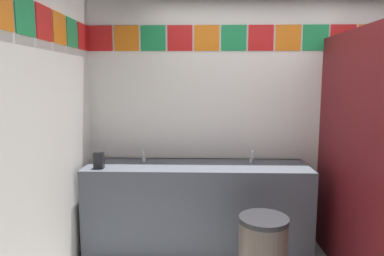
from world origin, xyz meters
name	(u,v)px	position (x,y,z in m)	size (l,w,h in m)	color
wall_back	(271,113)	(0.00, 1.45, 1.37)	(3.84, 0.09, 2.73)	white
wall_side	(15,132)	(-1.96, 0.00, 1.37)	(0.09, 2.81, 2.73)	white
vanity_counter	(197,207)	(-0.78, 1.12, 0.45)	(2.19, 0.58, 0.88)	#4C515B
faucet_left	(144,157)	(-1.32, 1.21, 0.93)	(0.04, 0.10, 0.14)	silver
faucet_right	(252,158)	(-0.23, 1.21, 0.93)	(0.04, 0.10, 0.14)	silver
soap_dispenser	(99,160)	(-1.70, 0.95, 0.96)	(0.09, 0.09, 0.16)	black
trash_bin	(263,255)	(-0.24, 0.40, 0.32)	(0.39, 0.39, 0.64)	brown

